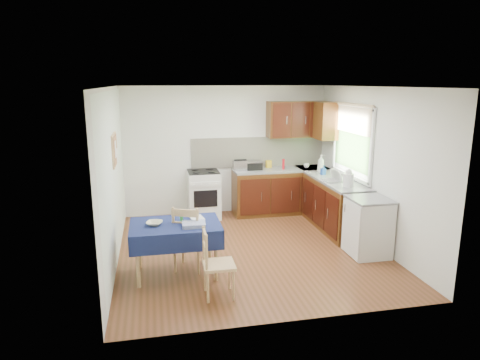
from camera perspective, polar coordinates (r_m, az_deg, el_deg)
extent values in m
plane|color=#543016|center=(6.80, 1.32, -9.25)|extent=(4.20, 4.20, 0.00)
cube|color=white|center=(6.30, 1.45, 12.32)|extent=(4.00, 4.20, 0.02)
cube|color=silver|center=(8.46, -1.85, 3.98)|extent=(4.00, 0.02, 2.50)
cube|color=silver|center=(4.48, 7.50, -4.30)|extent=(4.00, 0.02, 2.50)
cube|color=white|center=(6.30, -16.64, 0.31)|extent=(0.02, 4.20, 2.50)
cube|color=silver|center=(7.15, 17.20, 1.74)|extent=(0.02, 4.20, 2.50)
cube|color=#361909|center=(8.58, 5.47, -1.54)|extent=(1.90, 0.60, 0.86)
cube|color=#361909|center=(7.77, 12.57, -3.35)|extent=(0.60, 1.70, 0.86)
cube|color=slate|center=(8.48, 5.53, 1.41)|extent=(1.90, 0.60, 0.04)
cube|color=slate|center=(7.66, 12.73, -0.11)|extent=(0.60, 1.70, 0.04)
cube|color=slate|center=(8.69, 9.63, 1.57)|extent=(0.60, 0.60, 0.04)
cube|color=beige|center=(8.58, 2.46, 3.77)|extent=(2.70, 0.02, 0.60)
cube|color=#361909|center=(8.57, 7.68, 8.03)|extent=(1.20, 0.35, 0.70)
cube|color=#361909|center=(8.33, 11.44, 7.75)|extent=(0.35, 0.50, 0.70)
cube|color=silver|center=(8.26, -4.87, -1.96)|extent=(0.60, 0.60, 0.90)
cube|color=black|center=(8.16, -4.93, 1.14)|extent=(0.58, 0.58, 0.02)
cube|color=black|center=(7.97, -4.60, -2.51)|extent=(0.44, 0.01, 0.32)
cube|color=#2F5121|center=(7.71, 14.74, 4.56)|extent=(0.01, 1.40, 0.85)
cube|color=silver|center=(7.64, 14.92, 9.38)|extent=(0.04, 1.48, 0.06)
cube|color=silver|center=(7.80, 14.41, 0.56)|extent=(0.04, 1.48, 0.06)
cube|color=tan|center=(7.65, 14.73, 7.74)|extent=(0.02, 1.36, 0.44)
cube|color=silver|center=(6.75, 16.73, -6.14)|extent=(0.55, 0.58, 0.85)
cube|color=slate|center=(6.62, 16.98, -2.50)|extent=(0.58, 0.60, 0.03)
cube|color=tan|center=(6.53, -16.41, 3.89)|extent=(0.02, 0.62, 0.47)
cube|color=#A86B46|center=(6.52, -16.28, 3.89)|extent=(0.01, 0.56, 0.41)
cube|color=white|center=(6.44, -16.26, 3.96)|extent=(0.00, 0.18, 0.24)
cube|color=white|center=(6.66, -16.07, 3.21)|extent=(0.00, 0.15, 0.20)
cube|color=#101943|center=(5.80, -8.63, -5.92)|extent=(1.16, 0.77, 0.03)
cube|color=#101943|center=(5.47, -8.35, -8.38)|extent=(1.20, 0.02, 0.26)
cube|color=#101943|center=(6.21, -8.81, -5.76)|extent=(1.20, 0.02, 0.26)
cube|color=#101943|center=(5.84, -14.40, -7.25)|extent=(0.02, 0.81, 0.26)
cube|color=#101943|center=(5.89, -2.84, -6.66)|extent=(0.02, 0.81, 0.26)
cylinder|color=tan|center=(5.64, -13.46, -10.61)|extent=(0.05, 0.05, 0.69)
cylinder|color=tan|center=(5.69, -3.24, -10.07)|extent=(0.05, 0.05, 0.69)
cylinder|color=tan|center=(6.21, -13.32, -8.39)|extent=(0.05, 0.05, 0.69)
cylinder|color=tan|center=(6.25, -4.08, -7.91)|extent=(0.05, 0.05, 0.69)
cube|color=tan|center=(6.04, -6.69, -7.74)|extent=(0.54, 0.54, 0.04)
cube|color=tan|center=(5.77, -7.32, -5.13)|extent=(0.36, 0.17, 0.30)
cylinder|color=tan|center=(6.22, -4.67, -9.25)|extent=(0.04, 0.04, 0.44)
cylinder|color=tan|center=(6.32, -7.64, -8.97)|extent=(0.04, 0.04, 0.44)
cylinder|color=tan|center=(5.93, -5.57, -10.44)|extent=(0.04, 0.04, 0.44)
cylinder|color=tan|center=(6.03, -8.67, -10.12)|extent=(0.04, 0.04, 0.44)
cube|color=tan|center=(5.29, -2.85, -11.22)|extent=(0.39, 0.39, 0.04)
cube|color=tan|center=(5.15, -4.69, -8.13)|extent=(0.03, 0.34, 0.27)
cylinder|color=tan|center=(5.26, -0.88, -13.80)|extent=(0.03, 0.03, 0.41)
cylinder|color=tan|center=(5.53, -1.43, -12.39)|extent=(0.03, 0.03, 0.41)
cylinder|color=tan|center=(5.22, -4.30, -14.05)|extent=(0.03, 0.03, 0.41)
cylinder|color=tan|center=(5.49, -4.67, -12.61)|extent=(0.03, 0.03, 0.41)
cube|color=#B3B4B8|center=(8.24, 0.04, 1.97)|extent=(0.28, 0.18, 0.20)
cube|color=black|center=(8.22, 0.04, 2.72)|extent=(0.24, 0.02, 0.02)
cube|color=black|center=(8.34, 1.82, 1.90)|extent=(0.30, 0.26, 0.14)
cube|color=#B3B4B8|center=(8.32, 1.82, 2.51)|extent=(0.30, 0.26, 0.03)
cylinder|color=red|center=(8.36, 5.80, 2.10)|extent=(0.05, 0.05, 0.21)
cube|color=gold|center=(8.54, 3.85, 2.14)|extent=(0.12, 0.10, 0.14)
cube|color=gray|center=(7.58, 12.66, -0.01)|extent=(0.42, 0.32, 0.02)
cylinder|color=silver|center=(7.56, 12.69, 0.66)|extent=(0.05, 0.20, 0.20)
cylinder|color=silver|center=(7.17, 14.26, -0.02)|extent=(0.17, 0.17, 0.22)
sphere|color=silver|center=(7.15, 14.31, 1.00)|extent=(0.11, 0.11, 0.11)
imported|color=silver|center=(8.59, 8.86, 1.90)|extent=(0.14, 0.14, 0.09)
imported|color=silver|center=(8.21, 10.74, 2.17)|extent=(0.18, 0.18, 0.33)
imported|color=#1D4BAB|center=(8.01, 11.04, 1.31)|extent=(0.09, 0.09, 0.17)
imported|color=#268B34|center=(7.25, 14.12, -0.10)|extent=(0.15, 0.15, 0.16)
imported|color=beige|center=(5.77, -11.33, -5.69)|extent=(0.25, 0.25, 0.05)
imported|color=white|center=(5.94, -6.61, -5.15)|extent=(0.21, 0.27, 0.02)
cylinder|color=green|center=(5.88, -7.80, -4.99)|extent=(0.05, 0.05, 0.09)
cube|color=navy|center=(5.65, -6.18, -5.92)|extent=(0.31, 0.25, 0.05)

